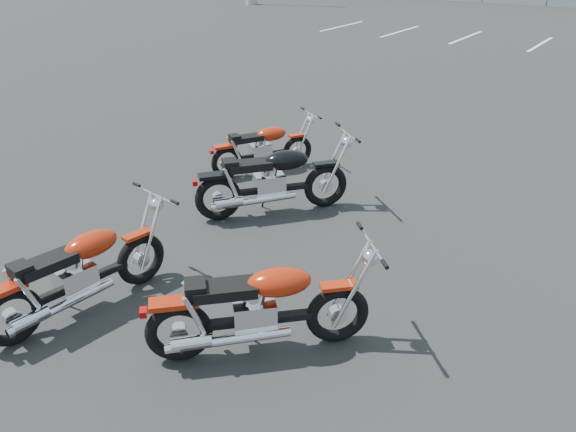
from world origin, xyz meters
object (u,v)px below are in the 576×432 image
Objects in this scene: motorcycle_rear_red at (259,308)px; motorcycle_front_red at (263,148)px; motorcycle_third_red at (79,272)px; motorcycle_second_black at (273,180)px.

motorcycle_front_red is at bearing 126.44° from motorcycle_rear_red.
motorcycle_rear_red is (2.02, 0.57, 0.01)m from motorcycle_third_red.
motorcycle_second_black is at bearing -48.13° from motorcycle_front_red.
motorcycle_front_red is at bearing 131.87° from motorcycle_second_black.
motorcycle_third_red is (-0.27, -3.22, -0.04)m from motorcycle_second_black.
motorcycle_rear_red reaches higher than motorcycle_third_red.
motorcycle_rear_red is at bearing -56.48° from motorcycle_second_black.
motorcycle_front_red is 4.57m from motorcycle_third_red.
motorcycle_front_red is 4.87m from motorcycle_rear_red.
motorcycle_rear_red reaches higher than motorcycle_front_red.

